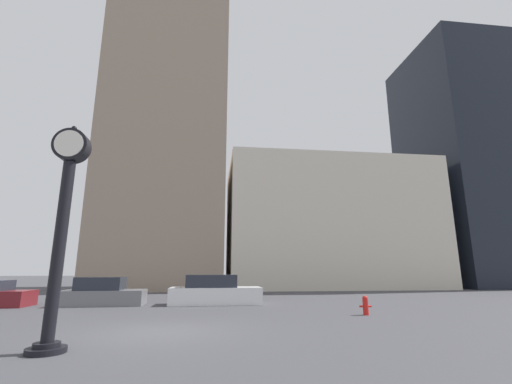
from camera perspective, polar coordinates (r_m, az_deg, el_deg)
The scene contains 8 objects.
ground_plane at distance 10.88m, azimuth -16.07°, elevation -21.58°, with size 200.00×200.00×0.00m, color #424247.
building_tall_tower at distance 38.47m, azimuth -13.91°, elevation 12.19°, with size 11.46×12.00×35.53m.
building_storefront_row at distance 36.79m, azimuth 11.54°, elevation -5.62°, with size 20.31×12.00×12.40m.
building_glass_modern at distance 46.21m, azimuth 31.00°, elevation 4.13°, with size 9.89×12.00×27.52m.
street_clock at distance 9.13m, azimuth -29.56°, elevation -4.29°, with size 0.82×0.82×5.21m.
car_grey at distance 19.56m, azimuth -24.14°, elevation -15.18°, with size 3.99×1.95×1.38m.
car_white at distance 18.59m, azimuth -6.93°, elevation -16.19°, with size 4.70×1.81×1.49m.
fire_hydrant_near at distance 14.89m, azimuth 17.78°, elevation -17.51°, with size 0.49×0.21×0.74m.
Camera 1 is at (1.53, -10.63, 1.74)m, focal length 24.00 mm.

